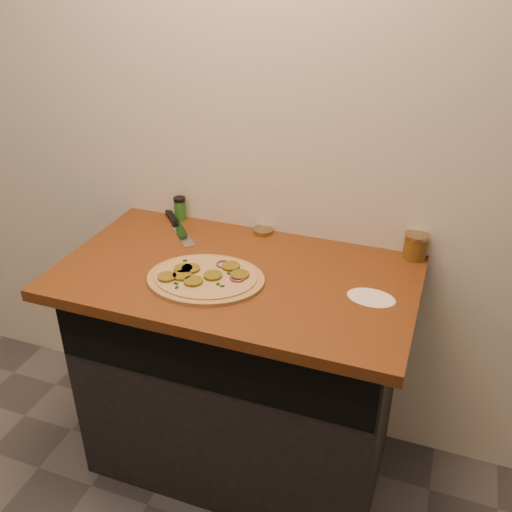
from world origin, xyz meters
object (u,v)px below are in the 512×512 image
at_px(pizza, 205,278).
at_px(salsa_jar, 415,246).
at_px(chefs_knife, 176,225).
at_px(spice_shaker, 180,208).

relative_size(pizza, salsa_jar, 4.77).
relative_size(pizza, chefs_knife, 1.72).
bearing_deg(spice_shaker, salsa_jar, -0.00).
bearing_deg(chefs_knife, pizza, -50.19).
xyz_separation_m(salsa_jar, spice_shaker, (-0.91, 0.00, 0.00)).
xyz_separation_m(chefs_knife, salsa_jar, (0.89, 0.06, 0.04)).
distance_m(pizza, spice_shaker, 0.49).
bearing_deg(salsa_jar, pizza, -147.93).
bearing_deg(spice_shaker, chefs_knife, -77.20).
relative_size(chefs_knife, spice_shaker, 2.71).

